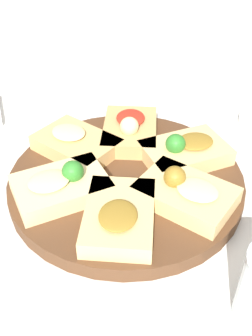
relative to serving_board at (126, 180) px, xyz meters
name	(u,v)px	position (x,y,z in m)	size (l,w,h in m)	color
ground_plane	(126,186)	(0.00, 0.00, -0.01)	(3.00, 3.00, 0.00)	silver
serving_board	(126,180)	(0.00, 0.00, 0.00)	(0.35, 0.35, 0.02)	#51331E
focaccia_slice_0	(119,216)	(0.06, 0.08, 0.03)	(0.14, 0.15, 0.03)	#DBB775
focaccia_slice_1	(186,193)	(-0.04, 0.09, 0.03)	(0.13, 0.15, 0.05)	#DBB775
focaccia_slice_2	(185,151)	(-0.10, 0.02, 0.03)	(0.14, 0.11, 0.05)	#DBB775
focaccia_slice_3	(130,130)	(-0.06, -0.08, 0.03)	(0.14, 0.15, 0.05)	tan
focaccia_slice_4	(76,143)	(0.03, -0.09, 0.03)	(0.12, 0.15, 0.03)	tan
focaccia_slice_5	(61,185)	(0.10, -0.01, 0.03)	(0.13, 0.10, 0.05)	#E5C689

